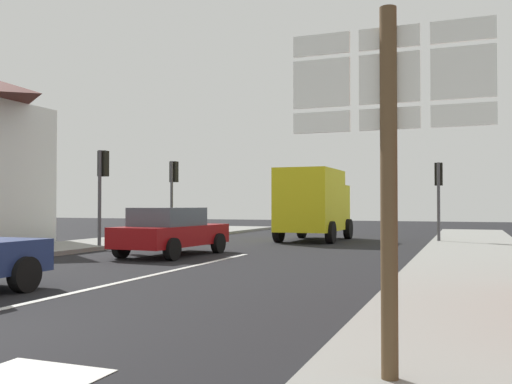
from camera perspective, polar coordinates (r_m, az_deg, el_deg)
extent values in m
plane|color=black|center=(15.91, -3.71, -6.92)|extent=(80.00, 80.00, 0.00)
cube|color=gray|center=(12.51, 21.72, -8.05)|extent=(3.17, 44.00, 0.14)
cube|color=silver|center=(12.39, -11.45, -8.48)|extent=(0.16, 12.00, 0.01)
cylinder|color=black|center=(10.92, -22.40, -7.73)|extent=(0.22, 0.64, 0.64)
cube|color=maroon|center=(17.50, -8.48, -4.36)|extent=(2.03, 4.31, 0.60)
cube|color=#47515B|center=(17.27, -8.93, -2.49)|extent=(1.69, 2.20, 0.55)
cylinder|color=black|center=(19.12, -8.48, -5.00)|extent=(0.26, 0.65, 0.64)
cylinder|color=black|center=(18.23, -3.84, -5.19)|extent=(0.26, 0.65, 0.64)
cylinder|color=black|center=(16.93, -13.48, -5.46)|extent=(0.26, 0.65, 0.64)
cylinder|color=black|center=(15.91, -8.49, -5.75)|extent=(0.26, 0.65, 0.64)
cube|color=yellow|center=(23.92, 5.54, -0.83)|extent=(2.22, 3.71, 2.60)
cube|color=yellow|center=(26.34, 6.99, -1.52)|extent=(2.10, 1.31, 2.00)
cube|color=#47515B|center=(26.39, 7.01, 0.22)|extent=(1.76, 0.11, 0.70)
cylinder|color=black|center=(26.60, 4.67, -3.68)|extent=(0.29, 0.90, 0.90)
cylinder|color=black|center=(26.07, 9.32, -3.71)|extent=(0.29, 0.90, 0.90)
cylinder|color=black|center=(23.36, 2.31, -4.01)|extent=(0.29, 0.90, 0.90)
cylinder|color=black|center=(22.75, 7.58, -4.08)|extent=(0.29, 0.90, 0.90)
cylinder|color=brown|center=(4.75, 13.33, -0.82)|extent=(0.14, 0.14, 3.20)
cube|color=white|center=(5.10, 6.62, 14.61)|extent=(0.50, 0.03, 0.18)
cube|color=black|center=(5.12, 6.68, 14.55)|extent=(0.43, 0.01, 0.13)
cube|color=white|center=(5.02, 6.63, 10.87)|extent=(0.50, 0.03, 0.42)
cube|color=black|center=(5.04, 6.69, 10.83)|extent=(0.43, 0.01, 0.32)
cube|color=white|center=(4.96, 6.64, 7.03)|extent=(0.50, 0.03, 0.18)
cube|color=black|center=(4.98, 6.70, 7.00)|extent=(0.43, 0.01, 0.13)
cube|color=white|center=(5.00, 13.32, 14.97)|extent=(0.50, 0.03, 0.18)
cube|color=black|center=(5.01, 13.35, 14.91)|extent=(0.43, 0.01, 0.13)
cube|color=white|center=(4.91, 13.34, 11.16)|extent=(0.50, 0.03, 0.42)
cube|color=black|center=(4.93, 13.37, 11.11)|extent=(0.43, 0.01, 0.32)
cube|color=white|center=(4.85, 13.36, 7.24)|extent=(0.50, 0.03, 0.18)
cube|color=black|center=(4.87, 13.39, 7.20)|extent=(0.43, 0.01, 0.13)
cube|color=white|center=(4.96, 20.22, 15.14)|extent=(0.50, 0.03, 0.18)
cube|color=black|center=(4.98, 20.22, 15.08)|extent=(0.43, 0.01, 0.13)
cube|color=white|center=(4.88, 20.25, 11.30)|extent=(0.50, 0.03, 0.42)
cube|color=black|center=(4.89, 20.25, 11.25)|extent=(0.43, 0.01, 0.32)
cube|color=white|center=(4.81, 20.28, 7.35)|extent=(0.50, 0.03, 0.18)
cube|color=black|center=(4.83, 20.28, 7.31)|extent=(0.43, 0.01, 0.13)
cylinder|color=#47474C|center=(24.57, -8.55, -0.90)|extent=(0.12, 0.12, 3.44)
cube|color=black|center=(24.78, -8.32, 2.04)|extent=(0.30, 0.28, 0.90)
sphere|color=#360303|center=(24.92, -8.16, 2.64)|extent=(0.18, 0.18, 0.18)
sphere|color=orange|center=(24.90, -8.16, 2.00)|extent=(0.18, 0.18, 0.18)
sphere|color=black|center=(24.89, -8.16, 1.35)|extent=(0.18, 0.18, 0.18)
cylinder|color=#47474C|center=(20.28, -15.57, -0.77)|extent=(0.12, 0.12, 3.46)
cube|color=black|center=(20.50, -15.22, 2.80)|extent=(0.30, 0.28, 0.90)
sphere|color=#360303|center=(20.63, -14.99, 3.52)|extent=(0.18, 0.18, 0.18)
sphere|color=orange|center=(20.61, -14.99, 2.74)|extent=(0.18, 0.18, 0.18)
sphere|color=black|center=(20.59, -15.00, 1.97)|extent=(0.18, 0.18, 0.18)
cylinder|color=#47474C|center=(23.20, 18.02, -1.11)|extent=(0.12, 0.12, 3.22)
cube|color=black|center=(23.43, 18.02, 1.73)|extent=(0.30, 0.28, 0.90)
sphere|color=#360303|center=(23.59, 18.03, 2.37)|extent=(0.18, 0.18, 0.18)
sphere|color=orange|center=(23.57, 18.04, 1.69)|extent=(0.18, 0.18, 0.18)
sphere|color=black|center=(23.56, 18.04, 1.01)|extent=(0.18, 0.18, 0.18)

